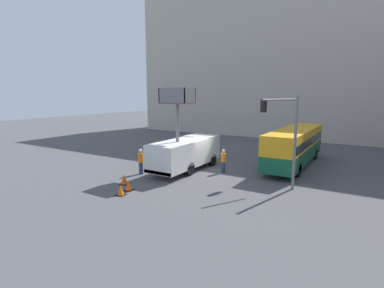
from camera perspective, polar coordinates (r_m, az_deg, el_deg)
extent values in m
plane|color=#4C4C4F|center=(23.96, 2.19, -5.07)|extent=(120.00, 120.00, 0.00)
cube|color=#BCB2A3|center=(46.42, 17.83, 14.75)|extent=(44.00, 10.00, 21.18)
cube|color=silver|center=(25.83, 1.79, -0.60)|extent=(2.42, 2.18, 2.04)
cube|color=silver|center=(22.80, -2.75, -2.05)|extent=(2.42, 5.10, 1.99)
cube|color=red|center=(21.03, -6.58, -5.47)|extent=(2.37, 0.10, 0.24)
cylinder|color=black|center=(26.54, -0.20, -2.45)|extent=(0.30, 1.05, 1.05)
cylinder|color=black|center=(25.52, 3.85, -2.96)|extent=(0.30, 1.05, 1.05)
cylinder|color=black|center=(23.60, -4.86, -4.02)|extent=(0.30, 1.05, 1.05)
cylinder|color=black|center=(22.44, -0.48, -4.70)|extent=(0.30, 1.05, 1.05)
cylinder|color=slate|center=(22.43, -2.80, 4.03)|extent=(0.24, 0.24, 2.86)
cube|color=brown|center=(22.34, -2.83, 7.80)|extent=(2.31, 1.49, 0.10)
cube|color=slate|center=(22.98, -5.17, 9.26)|extent=(0.08, 1.49, 1.05)
cube|color=slate|center=(21.72, -0.37, 9.28)|extent=(0.08, 1.49, 1.05)
cube|color=slate|center=(22.91, -1.83, 9.29)|extent=(2.31, 0.08, 1.05)
cube|color=slate|center=(21.75, -3.90, 9.26)|extent=(2.31, 0.08, 1.05)
cube|color=#145638|center=(26.89, 18.92, -1.69)|extent=(2.48, 11.26, 1.21)
cube|color=orange|center=(26.67, 19.08, 1.15)|extent=(2.48, 11.26, 1.48)
cube|color=black|center=(26.70, 19.05, 0.67)|extent=(2.50, 10.81, 0.65)
cylinder|color=black|center=(30.57, 18.32, -1.36)|extent=(0.30, 1.02, 1.02)
cylinder|color=black|center=(30.16, 22.36, -1.74)|extent=(0.30, 1.02, 1.02)
cylinder|color=black|center=(23.96, 14.45, -4.11)|extent=(0.30, 1.02, 1.02)
cylinder|color=black|center=(23.44, 19.56, -4.67)|extent=(0.30, 1.02, 1.02)
cylinder|color=slate|center=(19.81, 19.02, 0.11)|extent=(0.18, 0.18, 5.96)
cylinder|color=slate|center=(20.57, 16.35, 8.09)|extent=(1.53, 2.63, 0.13)
cube|color=black|center=(21.63, 13.49, 7.07)|extent=(0.43, 0.43, 0.90)
sphere|color=red|center=(21.62, 13.51, 7.73)|extent=(0.20, 0.20, 0.20)
cylinder|color=navy|center=(23.18, -9.69, -4.58)|extent=(0.32, 0.32, 0.89)
cylinder|color=orange|center=(23.00, -9.74, -2.65)|extent=(0.38, 0.38, 0.70)
sphere|color=tan|center=(22.90, -9.78, -1.50)|extent=(0.24, 0.24, 0.24)
sphere|color=white|center=(22.88, -9.78, -1.23)|extent=(0.25, 0.25, 0.25)
cylinder|color=navy|center=(23.38, 5.97, -4.42)|extent=(0.32, 0.32, 0.84)
cylinder|color=orange|center=(23.21, 6.00, -2.62)|extent=(0.38, 0.38, 0.67)
sphere|color=tan|center=(23.12, 6.02, -1.53)|extent=(0.23, 0.23, 0.23)
sphere|color=white|center=(23.10, 6.02, -1.28)|extent=(0.24, 0.24, 0.24)
cube|color=black|center=(18.84, -13.42, -9.40)|extent=(0.55, 0.55, 0.03)
cone|color=#F25B0F|center=(18.75, -13.45, -8.54)|extent=(0.44, 0.44, 0.63)
cube|color=black|center=(20.99, -12.77, -7.40)|extent=(0.60, 0.60, 0.03)
cone|color=#F25B0F|center=(20.90, -12.81, -6.54)|extent=(0.48, 0.48, 0.68)
cube|color=black|center=(19.62, -11.93, -8.57)|extent=(0.57, 0.57, 0.03)
cone|color=#F25B0F|center=(19.53, -11.96, -7.71)|extent=(0.46, 0.46, 0.65)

